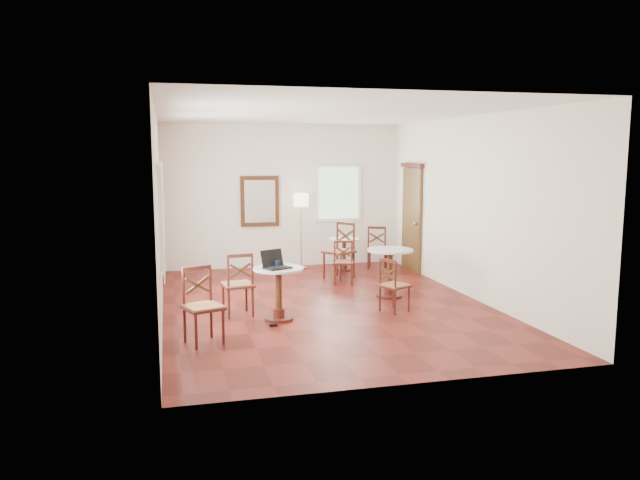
# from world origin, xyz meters

# --- Properties ---
(ground) EXTENTS (7.00, 7.00, 0.00)m
(ground) POSITION_xyz_m (0.00, 0.00, 0.00)
(ground) COLOR #5F1510
(ground) RESTS_ON ground
(room_shell) EXTENTS (5.02, 7.02, 3.01)m
(room_shell) POSITION_xyz_m (-0.06, 0.27, 1.89)
(room_shell) COLOR white
(room_shell) RESTS_ON ground
(cafe_table_near) EXTENTS (0.73, 0.73, 0.77)m
(cafe_table_near) POSITION_xyz_m (-0.87, -0.71, 0.48)
(cafe_table_near) COLOR #481912
(cafe_table_near) RESTS_ON ground
(cafe_table_mid) EXTENTS (0.77, 0.77, 0.81)m
(cafe_table_mid) POSITION_xyz_m (1.19, 0.26, 0.50)
(cafe_table_mid) COLOR #481912
(cafe_table_mid) RESTS_ON ground
(cafe_table_back) EXTENTS (0.62, 0.62, 0.66)m
(cafe_table_back) POSITION_xyz_m (1.12, 2.74, 0.41)
(cafe_table_back) COLOR #481912
(cafe_table_back) RESTS_ON ground
(chair_near_a) EXTENTS (0.49, 0.49, 0.95)m
(chair_near_a) POSITION_xyz_m (-1.40, -0.31, 0.47)
(chair_near_a) COLOR #481912
(chair_near_a) RESTS_ON ground
(chair_near_b) EXTENTS (0.57, 0.57, 0.97)m
(chair_near_b) POSITION_xyz_m (-1.99, -1.54, 0.48)
(chair_near_b) COLOR #481912
(chair_near_b) RESTS_ON ground
(chair_mid_a) EXTENTS (0.47, 0.47, 0.83)m
(chair_mid_a) POSITION_xyz_m (0.73, 1.46, 0.41)
(chair_mid_a) COLOR #481912
(chair_mid_a) RESTS_ON ground
(chair_mid_b) EXTENTS (0.51, 0.51, 0.82)m
(chair_mid_b) POSITION_xyz_m (0.91, -0.67, 0.41)
(chair_mid_b) COLOR #481912
(chair_mid_b) RESTS_ON ground
(chair_back_a) EXTENTS (0.56, 0.56, 0.91)m
(chair_back_a) POSITION_xyz_m (1.83, 2.70, 0.45)
(chair_back_a) COLOR #481912
(chair_back_a) RESTS_ON ground
(chair_back_b) EXTENTS (0.69, 0.69, 1.08)m
(chair_back_b) POSITION_xyz_m (0.82, 1.98, 0.54)
(chair_back_b) COLOR #481912
(chair_back_b) RESTS_ON ground
(floor_lamp) EXTENTS (0.31, 0.31, 1.57)m
(floor_lamp) POSITION_xyz_m (0.31, 3.15, 1.33)
(floor_lamp) COLOR #BF8C3F
(floor_lamp) RESTS_ON ground
(laptop) EXTENTS (0.45, 0.42, 0.26)m
(laptop) POSITION_xyz_m (-0.92, -0.74, 0.83)
(laptop) COLOR black
(laptop) RESTS_ON cafe_table_near
(mouse) EXTENTS (0.12, 0.10, 0.04)m
(mouse) POSITION_xyz_m (-0.86, -0.68, 0.79)
(mouse) COLOR black
(mouse) RESTS_ON cafe_table_near
(navy_mug) EXTENTS (0.12, 0.08, 0.10)m
(navy_mug) POSITION_xyz_m (-0.87, -0.67, 0.82)
(navy_mug) COLOR black
(navy_mug) RESTS_ON cafe_table_near
(water_glass) EXTENTS (0.06, 0.06, 0.10)m
(water_glass) POSITION_xyz_m (-1.08, -0.65, 0.82)
(water_glass) COLOR white
(water_glass) RESTS_ON cafe_table_near
(power_adapter) EXTENTS (0.10, 0.06, 0.04)m
(power_adapter) POSITION_xyz_m (-1.00, -1.02, 0.02)
(power_adapter) COLOR black
(power_adapter) RESTS_ON ground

